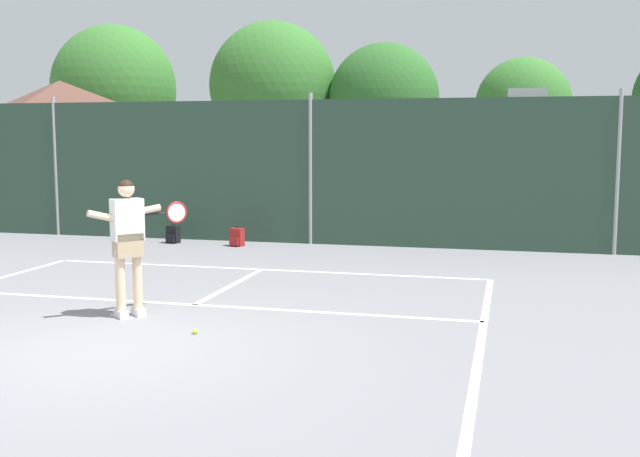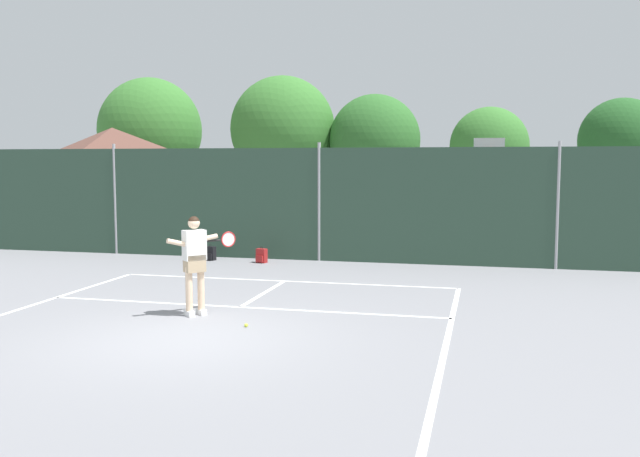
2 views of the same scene
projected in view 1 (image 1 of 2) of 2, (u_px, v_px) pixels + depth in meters
The scene contains 10 objects.
ground_plane at pixel (106, 352), 8.51m from camera, with size 120.00×120.00×0.00m, color gray.
court_markings at pixel (133, 337), 9.14m from camera, with size 8.30×11.10×0.01m.
chainlink_fence at pixel (311, 172), 16.98m from camera, with size 26.09×0.09×3.39m.
basketball_hoop at pixel (526, 142), 17.75m from camera, with size 0.90×0.67×3.55m.
clubhouse_building at pixel (62, 147), 22.74m from camera, with size 5.92×4.83×4.10m.
treeline_backdrop at pixel (296, 92), 27.82m from camera, with size 24.91×4.45×6.78m.
tennis_player at pixel (128, 235), 10.08m from camera, with size 0.93×1.17×1.85m.
tennis_ball at pixel (195, 331), 9.29m from camera, with size 0.07×0.07×0.07m, color #CCE033.
backpack_black at pixel (173, 235), 17.24m from camera, with size 0.31×0.29×0.46m.
backpack_red at pixel (237, 238), 16.75m from camera, with size 0.32×0.30×0.46m.
Camera 1 is at (4.39, -7.43, 2.41)m, focal length 42.31 mm.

